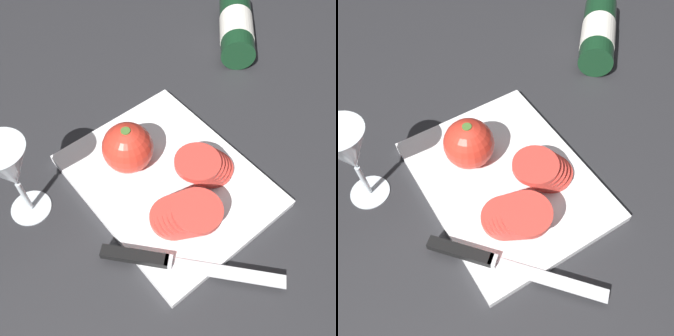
{
  "view_description": "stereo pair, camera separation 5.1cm",
  "coord_description": "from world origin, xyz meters",
  "views": [
    {
      "loc": [
        -0.28,
        0.26,
        0.6
      ],
      "look_at": [
        0.01,
        0.02,
        0.05
      ],
      "focal_mm": 42.0,
      "sensor_mm": 36.0,
      "label": 1
    },
    {
      "loc": [
        -0.31,
        0.22,
        0.6
      ],
      "look_at": [
        0.01,
        0.02,
        0.05
      ],
      "focal_mm": 42.0,
      "sensor_mm": 36.0,
      "label": 2
    }
  ],
  "objects": [
    {
      "name": "tomato_slice_stack_near",
      "position": [
        -0.07,
        0.05,
        0.05
      ],
      "size": [
        0.11,
        0.1,
        0.06
      ],
      "color": "#D63D33",
      "rests_on": "cutting_board"
    },
    {
      "name": "knife",
      "position": [
        -0.1,
        0.13,
        0.02
      ],
      "size": [
        0.23,
        0.2,
        0.01
      ],
      "rotation": [
        0.0,
        0.0,
        3.85
      ],
      "color": "silver",
      "rests_on": "cutting_board"
    },
    {
      "name": "wine_glass",
      "position": [
        0.12,
        0.23,
        0.12
      ],
      "size": [
        0.08,
        0.08,
        0.17
      ],
      "color": "silver",
      "rests_on": "ground_plane"
    },
    {
      "name": "cutting_board",
      "position": [
        0.01,
        0.02,
        0.01
      ],
      "size": [
        0.35,
        0.27,
        0.02
      ],
      "color": "white",
      "rests_on": "ground_plane"
    },
    {
      "name": "whole_tomato",
      "position": [
        0.08,
        0.05,
        0.06
      ],
      "size": [
        0.09,
        0.09,
        0.09
      ],
      "color": "red",
      "rests_on": "cutting_board"
    },
    {
      "name": "tomato_slice_stack_far",
      "position": [
        -0.02,
        -0.04,
        0.04
      ],
      "size": [
        0.08,
        0.11,
        0.05
      ],
      "color": "#D63D33",
      "rests_on": "cutting_board"
    },
    {
      "name": "ground_plane",
      "position": [
        0.0,
        0.0,
        0.0
      ],
      "size": [
        3.0,
        3.0,
        0.0
      ],
      "primitive_type": "plane",
      "color": "#28282B"
    },
    {
      "name": "wine_bottle",
      "position": [
        0.23,
        -0.37,
        0.04
      ],
      "size": [
        0.29,
        0.27,
        0.08
      ],
      "color": "#14381E",
      "rests_on": "ground_plane"
    }
  ]
}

